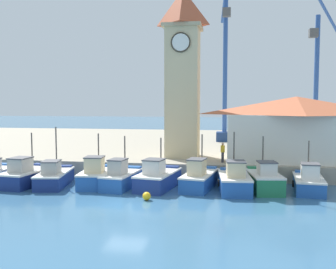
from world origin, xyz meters
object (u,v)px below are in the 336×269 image
fishing_boat_end_right (309,182)px  port_crane_near (317,92)px  fishing_boat_far_right (264,180)px  clock_tower (183,69)px  dock_worker_near_tower (223,152)px  fishing_boat_left_inner (54,177)px  fishing_boat_right_inner (199,178)px  warehouse_right (296,128)px  fishing_boat_mid_right (158,178)px  port_crane_far (225,84)px  fishing_boat_left_outer (27,175)px  fishing_boat_center (122,177)px  fishing_boat_mid_left (97,176)px  mooring_buoy (147,196)px  fishing_boat_right_outer (234,181)px

fishing_boat_end_right → port_crane_near: (4.80, 22.21, 6.86)m
fishing_boat_far_right → port_crane_near: port_crane_near is taller
clock_tower → dock_worker_near_tower: (3.70, -2.93, -7.08)m
fishing_boat_left_inner → fishing_boat_right_inner: (10.76, 0.93, 0.06)m
fishing_boat_left_inner → warehouse_right: (18.42, 7.62, 3.37)m
fishing_boat_mid_right → port_crane_near: 28.36m
clock_tower → port_crane_far: port_crane_far is taller
fishing_boat_left_inner → fishing_boat_mid_right: size_ratio=0.99×
warehouse_right → fishing_boat_mid_right: bearing=-145.8°
fishing_boat_left_outer → fishing_boat_end_right: fishing_boat_left_outer is taller
fishing_boat_center → fishing_boat_right_inner: size_ratio=0.91×
fishing_boat_mid_left → dock_worker_near_tower: 10.38m
port_crane_near → mooring_buoy: port_crane_near is taller
fishing_boat_far_right → warehouse_right: size_ratio=0.39×
fishing_boat_right_inner → fishing_boat_right_outer: fishing_boat_right_outer is taller
fishing_boat_left_inner → mooring_buoy: (7.76, -3.16, -0.42)m
fishing_boat_right_inner → dock_worker_near_tower: (1.54, 4.24, 1.38)m
fishing_boat_right_inner → warehouse_right: (7.66, 6.69, 3.31)m
fishing_boat_left_outer → fishing_boat_far_right: 17.50m
fishing_boat_right_outer → fishing_boat_left_inner: bearing=-178.6°
fishing_boat_end_right → clock_tower: 14.74m
fishing_boat_mid_left → dock_worker_near_tower: fishing_boat_mid_left is taller
fishing_boat_left_inner → dock_worker_near_tower: bearing=22.8°
fishing_boat_far_right → dock_worker_near_tower: (-3.03, 4.29, 1.35)m
port_crane_near → fishing_boat_far_right: bearing=-109.3°
port_crane_near → port_crane_far: 11.19m
fishing_boat_left_outer → fishing_boat_mid_left: 5.32m
fishing_boat_left_inner → fishing_boat_right_outer: 13.26m
port_crane_far → fishing_boat_right_inner: bearing=-93.2°
port_crane_far → fishing_boat_center: bearing=-106.7°
port_crane_near → port_crane_far: size_ratio=0.91×
fishing_boat_right_outer → fishing_boat_end_right: bearing=8.2°
port_crane_far → dock_worker_near_tower: (0.29, -18.10, -6.39)m
fishing_boat_right_outer → fishing_boat_end_right: fishing_boat_right_outer is taller
fishing_boat_left_inner → fishing_boat_far_right: bearing=3.3°
fishing_boat_center → fishing_boat_mid_right: (2.66, 0.14, 0.03)m
fishing_boat_mid_left → mooring_buoy: fishing_boat_mid_left is taller
fishing_boat_center → port_crane_near: size_ratio=0.27×
port_crane_near → fishing_boat_mid_right: bearing=-123.9°
fishing_boat_mid_right → clock_tower: size_ratio=0.31×
fishing_boat_mid_left → fishing_boat_center: fishing_boat_mid_left is taller
warehouse_right → port_crane_near: size_ratio=0.68×
fishing_boat_left_outer → fishing_boat_mid_left: (5.29, 0.55, 0.02)m
fishing_boat_right_outer → fishing_boat_far_right: 2.15m
clock_tower → fishing_boat_far_right: bearing=-47.0°
fishing_boat_end_right → fishing_boat_center: bearing=-176.7°
fishing_boat_mid_left → fishing_boat_mid_right: 4.63m
fishing_boat_left_outer → fishing_boat_center: 7.27m
fishing_boat_left_inner → fishing_boat_mid_left: fishing_boat_left_inner is taller
fishing_boat_left_outer → fishing_boat_right_inner: (12.90, 1.02, 0.00)m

